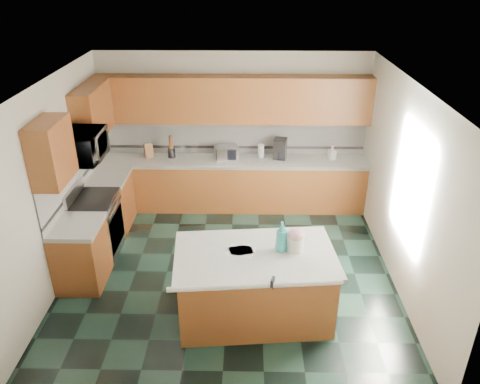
{
  "coord_description": "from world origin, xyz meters",
  "views": [
    {
      "loc": [
        0.25,
        -5.48,
        4.06
      ],
      "look_at": [
        0.15,
        0.35,
        1.12
      ],
      "focal_mm": 35.0,
      "sensor_mm": 36.0,
      "label": 1
    }
  ],
  "objects_px": {
    "island_base": "(255,287)",
    "toaster_oven": "(226,152)",
    "island_top": "(255,256)",
    "treat_jar": "(295,244)",
    "coffee_maker": "(280,149)",
    "soap_bottle_island": "(282,237)",
    "knife_block": "(149,151)"
  },
  "relations": [
    {
      "from": "island_base",
      "to": "coffee_maker",
      "type": "bearing_deg",
      "value": 75.93
    },
    {
      "from": "island_top",
      "to": "soap_bottle_island",
      "type": "relative_size",
      "value": 4.97
    },
    {
      "from": "island_base",
      "to": "island_top",
      "type": "bearing_deg",
      "value": -5.16
    },
    {
      "from": "knife_block",
      "to": "island_top",
      "type": "bearing_deg",
      "value": -81.29
    },
    {
      "from": "soap_bottle_island",
      "to": "knife_block",
      "type": "relative_size",
      "value": 1.52
    },
    {
      "from": "knife_block",
      "to": "toaster_oven",
      "type": "height_order",
      "value": "knife_block"
    },
    {
      "from": "coffee_maker",
      "to": "soap_bottle_island",
      "type": "bearing_deg",
      "value": -80.93
    },
    {
      "from": "toaster_oven",
      "to": "soap_bottle_island",
      "type": "bearing_deg",
      "value": -90.01
    },
    {
      "from": "island_base",
      "to": "treat_jar",
      "type": "relative_size",
      "value": 9.28
    },
    {
      "from": "island_top",
      "to": "toaster_oven",
      "type": "relative_size",
      "value": 4.96
    },
    {
      "from": "island_base",
      "to": "soap_bottle_island",
      "type": "distance_m",
      "value": 0.75
    },
    {
      "from": "island_base",
      "to": "treat_jar",
      "type": "bearing_deg",
      "value": 3.35
    },
    {
      "from": "island_top",
      "to": "coffee_maker",
      "type": "distance_m",
      "value": 3.0
    },
    {
      "from": "island_top",
      "to": "knife_block",
      "type": "xyz_separation_m",
      "value": [
        -1.82,
        2.92,
        0.16
      ]
    },
    {
      "from": "island_base",
      "to": "toaster_oven",
      "type": "bearing_deg",
      "value": 93.95
    },
    {
      "from": "island_base",
      "to": "toaster_oven",
      "type": "distance_m",
      "value": 3.02
    },
    {
      "from": "treat_jar",
      "to": "coffee_maker",
      "type": "height_order",
      "value": "coffee_maker"
    },
    {
      "from": "toaster_oven",
      "to": "island_base",
      "type": "bearing_deg",
      "value": -96.2
    },
    {
      "from": "soap_bottle_island",
      "to": "knife_block",
      "type": "distance_m",
      "value": 3.55
    },
    {
      "from": "soap_bottle_island",
      "to": "coffee_maker",
      "type": "height_order",
      "value": "soap_bottle_island"
    },
    {
      "from": "soap_bottle_island",
      "to": "coffee_maker",
      "type": "bearing_deg",
      "value": 86.63
    },
    {
      "from": "soap_bottle_island",
      "to": "toaster_oven",
      "type": "relative_size",
      "value": 1.0
    },
    {
      "from": "island_base",
      "to": "island_top",
      "type": "distance_m",
      "value": 0.46
    },
    {
      "from": "treat_jar",
      "to": "knife_block",
      "type": "bearing_deg",
      "value": 105.72
    },
    {
      "from": "island_base",
      "to": "treat_jar",
      "type": "height_order",
      "value": "treat_jar"
    },
    {
      "from": "coffee_maker",
      "to": "toaster_oven",
      "type": "bearing_deg",
      "value": -166.03
    },
    {
      "from": "toaster_oven",
      "to": "coffee_maker",
      "type": "distance_m",
      "value": 0.93
    },
    {
      "from": "island_base",
      "to": "coffee_maker",
      "type": "distance_m",
      "value": 3.06
    },
    {
      "from": "island_top",
      "to": "treat_jar",
      "type": "xyz_separation_m",
      "value": [
        0.48,
        0.07,
        0.13
      ]
    },
    {
      "from": "island_top",
      "to": "soap_bottle_island",
      "type": "height_order",
      "value": "soap_bottle_island"
    },
    {
      "from": "island_base",
      "to": "toaster_oven",
      "type": "height_order",
      "value": "toaster_oven"
    },
    {
      "from": "island_base",
      "to": "treat_jar",
      "type": "distance_m",
      "value": 0.76
    }
  ]
}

